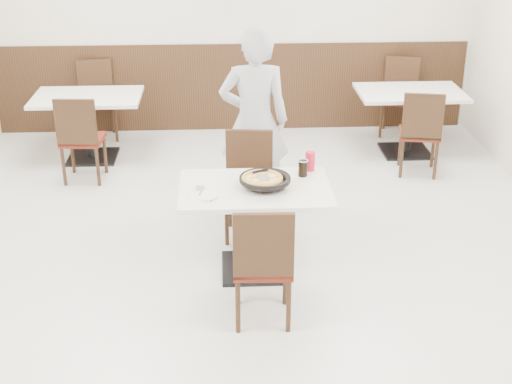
{
  "coord_description": "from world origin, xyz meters",
  "views": [
    {
      "loc": [
        -0.16,
        -5.27,
        3.02
      ],
      "look_at": [
        0.1,
        -0.3,
        0.79
      ],
      "focal_mm": 50.0,
      "sensor_mm": 36.0,
      "label": 1
    }
  ],
  "objects_px": {
    "pizza_pan": "(265,182)",
    "bg_table_right": "(408,122)",
    "pizza": "(262,180)",
    "red_cup": "(310,161)",
    "diner_person": "(254,122)",
    "bg_table_left": "(90,127)",
    "chair_far": "(248,188)",
    "side_plate": "(206,196)",
    "cola_glass": "(303,168)",
    "bg_chair_left_far": "(98,102)",
    "bg_chair_right_near": "(420,131)",
    "bg_chair_right_far": "(399,98)",
    "bg_chair_left_near": "(82,137)",
    "main_table": "(255,229)",
    "chair_near": "(262,262)"
  },
  "relations": [
    {
      "from": "pizza_pan",
      "to": "red_cup",
      "type": "height_order",
      "value": "red_cup"
    },
    {
      "from": "main_table",
      "to": "diner_person",
      "type": "height_order",
      "value": "diner_person"
    },
    {
      "from": "red_cup",
      "to": "bg_table_right",
      "type": "xyz_separation_m",
      "value": [
        1.44,
        2.31,
        -0.45
      ]
    },
    {
      "from": "chair_near",
      "to": "diner_person",
      "type": "relative_size",
      "value": 0.53
    },
    {
      "from": "pizza_pan",
      "to": "red_cup",
      "type": "xyz_separation_m",
      "value": [
        0.4,
        0.34,
        0.04
      ]
    },
    {
      "from": "side_plate",
      "to": "bg_chair_right_far",
      "type": "relative_size",
      "value": 0.19
    },
    {
      "from": "diner_person",
      "to": "bg_table_left",
      "type": "height_order",
      "value": "diner_person"
    },
    {
      "from": "chair_far",
      "to": "pizza_pan",
      "type": "bearing_deg",
      "value": 105.47
    },
    {
      "from": "chair_near",
      "to": "pizza_pan",
      "type": "relative_size",
      "value": 2.67
    },
    {
      "from": "bg_table_right",
      "to": "bg_chair_right_near",
      "type": "xyz_separation_m",
      "value": [
        -0.03,
        -0.61,
        0.1
      ]
    },
    {
      "from": "bg_chair_left_far",
      "to": "bg_table_left",
      "type": "bearing_deg",
      "value": 77.0
    },
    {
      "from": "red_cup",
      "to": "chair_near",
      "type": "bearing_deg",
      "value": -113.83
    },
    {
      "from": "bg_chair_left_far",
      "to": "bg_chair_right_near",
      "type": "bearing_deg",
      "value": 147.03
    },
    {
      "from": "cola_glass",
      "to": "bg_chair_right_near",
      "type": "xyz_separation_m",
      "value": [
        1.48,
        1.82,
        -0.34
      ]
    },
    {
      "from": "pizza_pan",
      "to": "side_plate",
      "type": "xyz_separation_m",
      "value": [
        -0.46,
        -0.16,
        -0.03
      ]
    },
    {
      "from": "bg_table_left",
      "to": "bg_chair_left_far",
      "type": "height_order",
      "value": "bg_chair_left_far"
    },
    {
      "from": "chair_far",
      "to": "red_cup",
      "type": "xyz_separation_m",
      "value": [
        0.51,
        -0.28,
        0.35
      ]
    },
    {
      "from": "bg_chair_left_far",
      "to": "side_plate",
      "type": "bearing_deg",
      "value": 98.05
    },
    {
      "from": "bg_chair_right_far",
      "to": "bg_chair_left_far",
      "type": "bearing_deg",
      "value": 18.57
    },
    {
      "from": "pizza_pan",
      "to": "cola_glass",
      "type": "bearing_deg",
      "value": 33.38
    },
    {
      "from": "bg_table_left",
      "to": "cola_glass",
      "type": "bearing_deg",
      "value": -48.47
    },
    {
      "from": "main_table",
      "to": "chair_near",
      "type": "height_order",
      "value": "chair_near"
    },
    {
      "from": "side_plate",
      "to": "red_cup",
      "type": "distance_m",
      "value": 1.0
    },
    {
      "from": "side_plate",
      "to": "cola_glass",
      "type": "height_order",
      "value": "cola_glass"
    },
    {
      "from": "chair_near",
      "to": "bg_chair_right_near",
      "type": "relative_size",
      "value": 1.0
    },
    {
      "from": "chair_far",
      "to": "cola_glass",
      "type": "xyz_separation_m",
      "value": [
        0.43,
        -0.4,
        0.34
      ]
    },
    {
      "from": "side_plate",
      "to": "bg_chair_left_near",
      "type": "distance_m",
      "value": 2.58
    },
    {
      "from": "pizza_pan",
      "to": "chair_near",
      "type": "bearing_deg",
      "value": -94.9
    },
    {
      "from": "pizza_pan",
      "to": "bg_table_right",
      "type": "height_order",
      "value": "pizza_pan"
    },
    {
      "from": "main_table",
      "to": "bg_table_left",
      "type": "bearing_deg",
      "value": 123.54
    },
    {
      "from": "bg_chair_left_far",
      "to": "bg_chair_right_far",
      "type": "xyz_separation_m",
      "value": [
        3.71,
        -0.04,
        0.0
      ]
    },
    {
      "from": "chair_near",
      "to": "side_plate",
      "type": "xyz_separation_m",
      "value": [
        -0.4,
        0.54,
        0.28
      ]
    },
    {
      "from": "chair_far",
      "to": "side_plate",
      "type": "distance_m",
      "value": 0.9
    },
    {
      "from": "chair_near",
      "to": "bg_table_right",
      "type": "bearing_deg",
      "value": 61.88
    },
    {
      "from": "main_table",
      "to": "chair_near",
      "type": "distance_m",
      "value": 0.71
    },
    {
      "from": "side_plate",
      "to": "bg_chair_left_near",
      "type": "height_order",
      "value": "bg_chair_left_near"
    },
    {
      "from": "pizza",
      "to": "red_cup",
      "type": "relative_size",
      "value": 1.99
    },
    {
      "from": "side_plate",
      "to": "bg_chair_right_far",
      "type": "distance_m",
      "value": 4.17
    },
    {
      "from": "red_cup",
      "to": "bg_chair_left_far",
      "type": "relative_size",
      "value": 0.17
    },
    {
      "from": "pizza_pan",
      "to": "bg_chair_right_far",
      "type": "relative_size",
      "value": 0.37
    },
    {
      "from": "pizza",
      "to": "diner_person",
      "type": "bearing_deg",
      "value": 90.16
    },
    {
      "from": "pizza",
      "to": "cola_glass",
      "type": "distance_m",
      "value": 0.41
    },
    {
      "from": "side_plate",
      "to": "bg_table_right",
      "type": "distance_m",
      "value": 3.64
    },
    {
      "from": "bg_table_right",
      "to": "pizza",
      "type": "bearing_deg",
      "value": -125.06
    },
    {
      "from": "pizza_pan",
      "to": "bg_chair_right_near",
      "type": "xyz_separation_m",
      "value": [
        1.81,
        2.03,
        -0.32
      ]
    },
    {
      "from": "bg_chair_left_far",
      "to": "bg_chair_right_near",
      "type": "relative_size",
      "value": 1.0
    },
    {
      "from": "pizza",
      "to": "bg_chair_left_near",
      "type": "xyz_separation_m",
      "value": [
        -1.78,
        2.03,
        -0.34
      ]
    },
    {
      "from": "cola_glass",
      "to": "bg_chair_left_near",
      "type": "xyz_separation_m",
      "value": [
        -2.13,
        1.81,
        -0.34
      ]
    },
    {
      "from": "bg_table_left",
      "to": "pizza",
      "type": "bearing_deg",
      "value": -55.73
    },
    {
      "from": "pizza_pan",
      "to": "pizza",
      "type": "height_order",
      "value": "pizza"
    }
  ]
}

